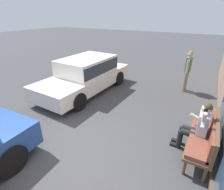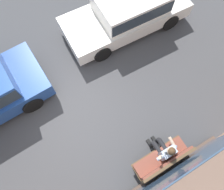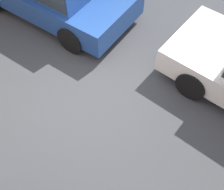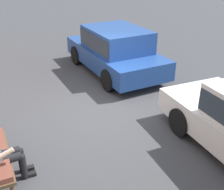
{
  "view_description": "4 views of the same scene",
  "coord_description": "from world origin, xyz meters",
  "px_view_note": "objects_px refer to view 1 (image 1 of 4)",
  "views": [
    {
      "loc": [
        2.31,
        2.6,
        3.13
      ],
      "look_at": [
        -1.27,
        0.57,
        1.17
      ],
      "focal_mm": 28.0,
      "sensor_mm": 36.0,
      "label": 1
    },
    {
      "loc": [
        -0.02,
        2.6,
        6.77
      ],
      "look_at": [
        -1.21,
        0.59,
        0.78
      ],
      "focal_mm": 35.0,
      "sensor_mm": 36.0,
      "label": 2
    },
    {
      "loc": [
        -2.53,
        2.6,
        4.83
      ],
      "look_at": [
        -0.93,
        0.46,
        0.98
      ],
      "focal_mm": 45.0,
      "sensor_mm": 36.0,
      "label": 3
    },
    {
      "loc": [
        -5.94,
        2.6,
        3.64
      ],
      "look_at": [
        -1.23,
        0.37,
        1.04
      ],
      "focal_mm": 45.0,
      "sensor_mm": 36.0,
      "label": 4
    }
  ],
  "objects_px": {
    "person_on_phone": "(197,126)",
    "pedestrian_standing": "(188,68)",
    "parked_car_near": "(86,73)",
    "bench": "(206,137)"
  },
  "relations": [
    {
      "from": "bench",
      "to": "pedestrian_standing",
      "type": "distance_m",
      "value": 4.05
    },
    {
      "from": "parked_car_near",
      "to": "pedestrian_standing",
      "type": "relative_size",
      "value": 2.64
    },
    {
      "from": "person_on_phone",
      "to": "parked_car_near",
      "type": "height_order",
      "value": "parked_car_near"
    },
    {
      "from": "pedestrian_standing",
      "to": "person_on_phone",
      "type": "bearing_deg",
      "value": 11.93
    },
    {
      "from": "bench",
      "to": "pedestrian_standing",
      "type": "bearing_deg",
      "value": -165.41
    },
    {
      "from": "person_on_phone",
      "to": "pedestrian_standing",
      "type": "relative_size",
      "value": 0.77
    },
    {
      "from": "person_on_phone",
      "to": "parked_car_near",
      "type": "distance_m",
      "value": 4.82
    },
    {
      "from": "person_on_phone",
      "to": "parked_car_near",
      "type": "relative_size",
      "value": 0.29
    },
    {
      "from": "person_on_phone",
      "to": "pedestrian_standing",
      "type": "height_order",
      "value": "pedestrian_standing"
    },
    {
      "from": "person_on_phone",
      "to": "pedestrian_standing",
      "type": "xyz_separation_m",
      "value": [
        -3.75,
        -0.79,
        0.32
      ]
    }
  ]
}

